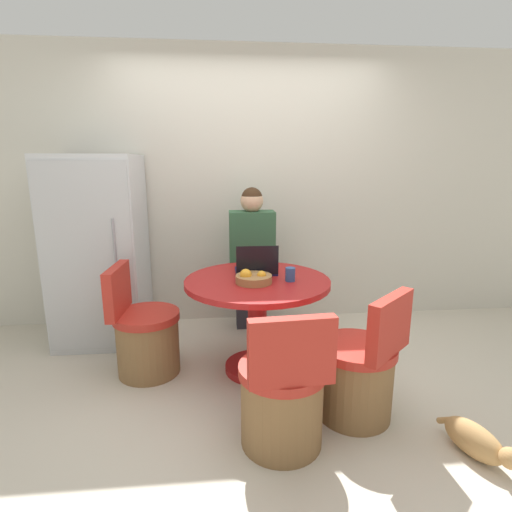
% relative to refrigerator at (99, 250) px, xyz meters
% --- Properties ---
extents(ground_plane, '(12.00, 12.00, 0.00)m').
position_rel_refrigerator_xyz_m(ground_plane, '(1.33, -1.02, -0.81)').
color(ground_plane, beige).
extents(wall_back, '(7.00, 0.06, 2.60)m').
position_rel_refrigerator_xyz_m(wall_back, '(1.33, 0.40, 0.49)').
color(wall_back, beige).
rests_on(wall_back, ground_plane).
extents(refrigerator, '(0.74, 0.71, 1.62)m').
position_rel_refrigerator_xyz_m(refrigerator, '(0.00, 0.00, 0.00)').
color(refrigerator, silver).
rests_on(refrigerator, ground_plane).
extents(dining_table, '(1.06, 1.06, 0.73)m').
position_rel_refrigerator_xyz_m(dining_table, '(1.31, -0.72, -0.28)').
color(dining_table, maroon).
rests_on(dining_table, ground_plane).
extents(chair_near_right_corner, '(0.56, 0.56, 0.83)m').
position_rel_refrigerator_xyz_m(chair_near_right_corner, '(1.87, -1.34, -0.53)').
color(chair_near_right_corner, brown).
rests_on(chair_near_right_corner, ground_plane).
extents(chair_left_side, '(0.49, 0.49, 0.83)m').
position_rel_refrigerator_xyz_m(chair_left_side, '(0.47, -0.67, -0.53)').
color(chair_left_side, brown).
rests_on(chair_left_side, ground_plane).
extents(chair_near_camera, '(0.49, 0.49, 0.83)m').
position_rel_refrigerator_xyz_m(chair_near_camera, '(1.37, -1.55, -0.53)').
color(chair_near_camera, brown).
rests_on(chair_near_camera, ground_plane).
extents(person_seated, '(0.40, 0.37, 1.35)m').
position_rel_refrigerator_xyz_m(person_seated, '(1.33, 0.04, -0.07)').
color(person_seated, '#2D2D38').
rests_on(person_seated, ground_plane).
extents(laptop, '(0.31, 0.25, 0.23)m').
position_rel_refrigerator_xyz_m(laptop, '(1.32, -0.57, -0.04)').
color(laptop, '#141947').
rests_on(laptop, dining_table).
extents(fruit_bowl, '(0.26, 0.26, 0.10)m').
position_rel_refrigerator_xyz_m(fruit_bowl, '(1.27, -0.81, -0.05)').
color(fruit_bowl, olive).
rests_on(fruit_bowl, dining_table).
extents(coffee_cup, '(0.07, 0.07, 0.10)m').
position_rel_refrigerator_xyz_m(coffee_cup, '(1.54, -0.79, -0.03)').
color(coffee_cup, '#2D4C84').
rests_on(coffee_cup, dining_table).
extents(cat, '(0.25, 0.46, 0.18)m').
position_rel_refrigerator_xyz_m(cat, '(2.39, -1.76, -0.71)').
color(cat, tan).
rests_on(cat, ground_plane).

